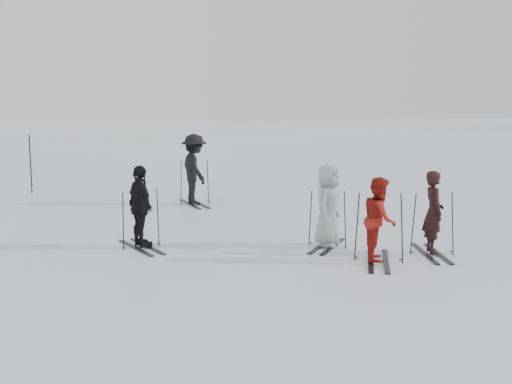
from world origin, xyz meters
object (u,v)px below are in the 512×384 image
(skier_grey, at_px, (328,207))
(skier_uphill_far, at_px, (194,170))
(skier_red, at_px, (379,220))
(piste_marker, at_px, (31,164))
(skier_uphill_left, at_px, (141,208))
(skier_near_dark, at_px, (433,214))

(skier_grey, height_order, skier_uphill_far, skier_uphill_far)
(skier_grey, relative_size, skier_uphill_far, 0.85)
(skier_red, distance_m, skier_uphill_far, 7.43)
(skier_uphill_far, relative_size, piste_marker, 1.07)
(skier_red, height_order, skier_uphill_left, skier_uphill_left)
(skier_near_dark, bearing_deg, skier_red, 114.16)
(skier_uphill_far, xyz_separation_m, piste_marker, (-4.32, 3.79, -0.06))
(skier_uphill_left, bearing_deg, skier_uphill_far, -39.44)
(skier_near_dark, relative_size, piste_marker, 0.87)
(skier_grey, relative_size, skier_uphill_left, 1.01)
(skier_red, distance_m, skier_grey, 1.44)
(skier_red, relative_size, skier_uphill_left, 0.94)
(skier_red, xyz_separation_m, skier_uphill_left, (-3.96, 2.54, 0.05))
(skier_red, xyz_separation_m, piste_marker, (-6.00, 11.02, 0.14))
(skier_grey, xyz_separation_m, piste_marker, (-5.62, 9.64, 0.09))
(skier_red, bearing_deg, skier_near_dark, -55.03)
(skier_grey, bearing_deg, skier_uphill_far, 54.86)
(skier_uphill_far, bearing_deg, skier_near_dark, -161.66)
(skier_uphill_far, bearing_deg, skier_uphill_left, 150.07)
(skier_grey, height_order, skier_uphill_left, skier_grey)
(skier_uphill_left, height_order, piste_marker, piste_marker)
(skier_uphill_far, bearing_deg, skier_grey, -171.58)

